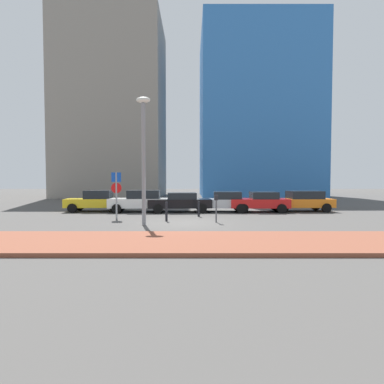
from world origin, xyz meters
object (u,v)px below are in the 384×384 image
Objects in this scene: parking_meter at (217,205)px; street_lamp at (144,149)px; parked_car_silver at (224,201)px; traffic_bollard_mid at (199,209)px; parked_car_red at (260,202)px; parked_car_black at (181,202)px; parked_car_orange at (302,201)px; parked_car_white at (141,201)px; parked_car_yellow at (97,201)px; traffic_bollard_near at (167,212)px; parking_sign_post at (117,189)px.

street_lamp reaches higher than parking_meter.
parked_car_silver is 0.68× the size of street_lamp.
traffic_bollard_mid is at bearing 50.85° from street_lamp.
parked_car_red is 9.96m from street_lamp.
parked_car_orange is (8.71, 0.42, 0.05)m from parked_car_black.
parked_car_red is at bearing -173.55° from parked_car_orange.
parked_car_silver is 5.65m from parked_car_orange.
parking_meter is (2.12, -5.19, 0.22)m from parked_car_black.
parking_meter is at bearing -46.80° from parked_car_white.
parked_car_yellow reaches higher than parked_car_silver.
parked_car_yellow reaches higher than traffic_bollard_near.
street_lamp reaches higher than parked_car_white.
parked_car_white is 8.45m from parked_car_red.
parked_car_white is at bearing 178.49° from parked_car_black.
parking_meter is at bearing -139.63° from parked_car_orange.
parked_car_red is at bearing 37.52° from traffic_bollard_near.
parking_sign_post is at bearing -59.29° from parked_car_yellow.
parked_car_yellow is 7.46m from traffic_bollard_near.
parked_car_black is 1.04× the size of parked_car_silver.
parked_car_silver reaches higher than parked_car_black.
parked_car_orange is (5.64, 0.14, 0.03)m from parked_car_silver.
parked_car_black is 3.06× the size of parking_meter.
parked_car_white is 1.54× the size of parking_sign_post.
parking_sign_post is 5.93m from parking_meter.
traffic_bollard_near is at bearing -43.27° from parked_car_yellow.
parking_meter is 1.38× the size of traffic_bollard_near.
parking_sign_post reaches higher than traffic_bollard_near.
parked_car_silver is (5.90, 0.20, -0.06)m from parked_car_white.
street_lamp is (-10.30, -6.51, 3.02)m from parked_car_orange.
parked_car_orange is 1.64× the size of parking_sign_post.
parked_car_white is (3.18, -0.35, 0.04)m from parked_car_yellow.
parked_car_yellow is at bearing 178.28° from parked_car_red.
street_lamp is 5.99× the size of traffic_bollard_near.
parked_car_yellow is 0.96× the size of parked_car_orange.
parking_sign_post is at bearing -101.14° from parked_car_white.
street_lamp is (-7.21, -6.16, 3.05)m from parked_car_red.
parked_car_black is at bearing -179.28° from parked_car_red.
parked_car_silver is 1.06× the size of parked_car_red.
parked_car_yellow is 0.96× the size of parked_car_black.
traffic_bollard_mid is at bearing -122.30° from parked_car_silver.
parked_car_yellow is 4.05× the size of traffic_bollard_near.
parked_car_black is at bearing 82.99° from traffic_bollard_near.
traffic_bollard_mid is at bearing -157.88° from parked_car_orange.
traffic_bollard_near is (1.01, 1.40, -3.26)m from street_lamp.
street_lamp is 6.85× the size of traffic_bollard_mid.
parked_car_black is 1.65× the size of parking_sign_post.
parking_meter is 2.76m from traffic_bollard_mid.
parking_meter reaches higher than parked_car_silver.
parked_car_silver is at bearing 175.43° from parked_car_red.
parked_car_orange reaches higher than parked_car_silver.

